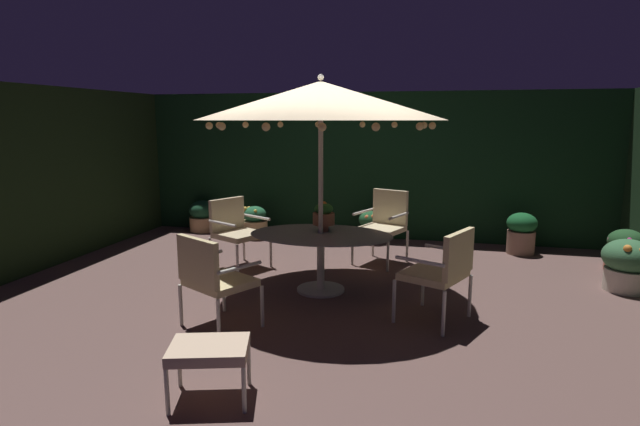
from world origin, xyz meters
The scene contains 17 objects.
ground_plane centered at (0.00, 0.00, -0.01)m, with size 8.52×6.45×0.02m, color brown.
hedge_backdrop_rear centered at (0.00, 3.08, 1.24)m, with size 8.52×0.30×2.47m, color black.
hedge_backdrop_left centered at (-4.11, 0.00, 1.24)m, with size 0.30×6.45×2.47m, color black.
patio_dining_table centered at (-0.09, -0.01, 0.58)m, with size 1.70×1.20×0.70m.
patio_umbrella centered at (-0.09, -0.01, 2.22)m, with size 2.81×2.81×2.52m.
centerpiece_planter centered at (-0.09, 0.12, 0.90)m, with size 0.26×0.26×0.36m.
patio_chair_north centered at (-1.47, 0.70, 0.56)m, with size 0.81×0.83×0.94m.
patio_chair_northeast centered at (-0.84, -1.37, 0.55)m, with size 0.83×0.79×0.94m.
patio_chair_east centered at (1.31, -0.65, 0.57)m, with size 0.78×0.82×0.96m.
patio_chair_southeast centered at (0.48, 1.44, 0.59)m, with size 0.77×0.79×1.02m.
ottoman_footrest centered at (-0.30, -2.55, 0.37)m, with size 0.66×0.57×0.42m.
potted_plant_right_near centered at (3.45, 0.87, 0.33)m, with size 0.57×0.57×0.62m.
potted_plant_front_corner centered at (-2.98, 2.72, 0.28)m, with size 0.49×0.49×0.56m.
potted_plant_back_left centered at (0.15, 2.59, 0.29)m, with size 0.45×0.45×0.54m.
potted_plant_left_near centered at (-1.86, 2.43, 0.27)m, with size 0.44×0.44×0.55m.
potted_plant_back_right centered at (3.70, 1.77, 0.28)m, with size 0.49×0.49×0.57m.
potted_plant_back_center centered at (2.46, 2.40, 0.33)m, with size 0.44×0.44×0.63m.
Camera 1 is at (1.30, -5.71, 2.02)m, focal length 28.77 mm.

